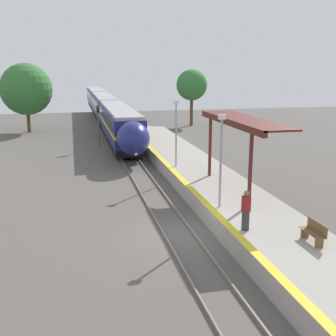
% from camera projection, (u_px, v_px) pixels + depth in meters
% --- Properties ---
extents(ground_plane, '(120.00, 120.00, 0.00)m').
position_uv_depth(ground_plane, '(179.00, 235.00, 20.60)').
color(ground_plane, '#56514C').
extents(rail_left, '(0.08, 90.00, 0.15)m').
position_uv_depth(rail_left, '(164.00, 235.00, 20.43)').
color(rail_left, slate).
rests_on(rail_left, ground_plane).
extents(rail_right, '(0.08, 90.00, 0.15)m').
position_uv_depth(rail_right, '(193.00, 233.00, 20.74)').
color(rail_right, slate).
rests_on(rail_right, ground_plane).
extents(train, '(2.83, 62.78, 3.91)m').
position_uv_depth(train, '(105.00, 107.00, 62.50)').
color(train, black).
rests_on(train, ground_plane).
extents(platform_right, '(4.29, 64.00, 1.00)m').
position_uv_depth(platform_right, '(252.00, 220.00, 21.31)').
color(platform_right, '#9E998E').
rests_on(platform_right, ground_plane).
extents(platform_bench, '(0.44, 1.43, 0.89)m').
position_uv_depth(platform_bench, '(314.00, 232.00, 17.22)').
color(platform_bench, brown).
rests_on(platform_bench, platform_right).
extents(person_waiting, '(0.36, 0.24, 1.83)m').
position_uv_depth(person_waiting, '(246.00, 210.00, 18.40)').
color(person_waiting, '#333338').
rests_on(person_waiting, platform_right).
extents(railway_signal, '(0.28, 0.28, 4.34)m').
position_uv_depth(railway_signal, '(98.00, 122.00, 42.14)').
color(railway_signal, '#59595E').
rests_on(railway_signal, ground_plane).
extents(lamppost_near, '(0.36, 0.20, 4.76)m').
position_uv_depth(lamppost_near, '(221.00, 154.00, 21.13)').
color(lamppost_near, '#9E9EA3').
rests_on(lamppost_near, platform_right).
extents(lamppost_mid, '(0.36, 0.20, 4.76)m').
position_uv_depth(lamppost_mid, '(176.00, 129.00, 30.03)').
color(lamppost_mid, '#9E9EA3').
rests_on(lamppost_mid, platform_right).
extents(station_canopy, '(2.02, 9.48, 4.16)m').
position_uv_depth(station_canopy, '(238.00, 124.00, 24.15)').
color(station_canopy, '#511E19').
rests_on(station_canopy, platform_right).
extents(background_tree_left, '(6.38, 6.38, 8.56)m').
position_uv_depth(background_tree_left, '(26.00, 89.00, 52.06)').
color(background_tree_left, brown).
rests_on(background_tree_left, ground_plane).
extents(background_tree_right, '(4.27, 4.27, 7.77)m').
position_uv_depth(background_tree_right, '(192.00, 85.00, 58.10)').
color(background_tree_right, brown).
rests_on(background_tree_right, ground_plane).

